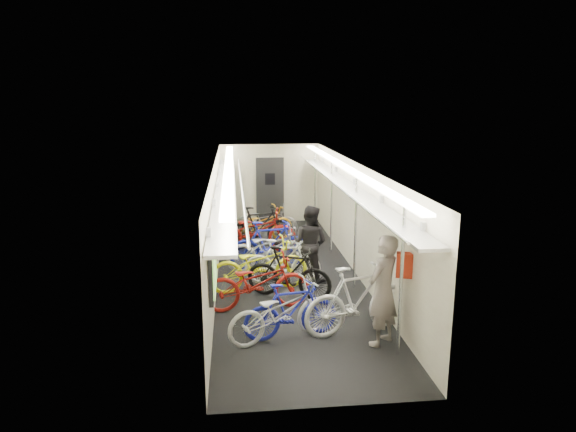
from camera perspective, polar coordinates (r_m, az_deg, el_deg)
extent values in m
plane|color=black|center=(11.24, -0.12, -6.44)|extent=(10.00, 10.00, 0.00)
plane|color=white|center=(10.69, -0.13, 5.80)|extent=(10.00, 10.00, 0.00)
plane|color=beige|center=(10.85, -8.03, -0.66)|extent=(0.00, 10.00, 10.00)
plane|color=beige|center=(11.15, 7.56, -0.28)|extent=(0.00, 10.00, 10.00)
plane|color=beige|center=(15.79, -2.03, 3.64)|extent=(3.00, 0.00, 3.00)
plane|color=beige|center=(6.19, 4.84, -11.04)|extent=(3.00, 0.00, 3.00)
cube|color=black|center=(7.76, -8.44, -5.75)|extent=(0.06, 1.10, 0.80)
cube|color=#85C957|center=(7.75, -8.14, -5.74)|extent=(0.02, 0.96, 0.66)
cube|color=black|center=(9.87, -7.97, -1.71)|extent=(0.06, 1.10, 0.80)
cube|color=#85C957|center=(9.86, -7.74, -1.71)|extent=(0.02, 0.96, 0.66)
cube|color=black|center=(12.01, -7.68, 0.89)|extent=(0.06, 1.10, 0.80)
cube|color=#85C957|center=(12.01, -7.48, 0.89)|extent=(0.02, 0.96, 0.66)
cube|color=black|center=(14.17, -7.47, 2.70)|extent=(0.06, 1.10, 0.80)
cube|color=#85C957|center=(14.17, -7.31, 2.71)|extent=(0.02, 0.96, 0.66)
cube|color=yellow|center=(8.79, -8.12, -3.17)|extent=(0.02, 0.22, 0.30)
cube|color=yellow|center=(10.92, -7.77, -0.03)|extent=(0.02, 0.22, 0.30)
cube|color=yellow|center=(13.08, -7.53, 2.09)|extent=(0.02, 0.22, 0.30)
cube|color=black|center=(15.76, -2.01, 2.89)|extent=(0.85, 0.08, 2.00)
cube|color=#999BA0|center=(10.70, -6.97, 3.12)|extent=(0.40, 9.70, 0.05)
cube|color=#999BA0|center=(10.97, 6.55, 3.36)|extent=(0.40, 9.70, 0.05)
cylinder|color=silver|center=(10.69, -5.21, 3.69)|extent=(0.04, 9.70, 0.04)
cylinder|color=silver|center=(10.88, 4.87, 3.86)|extent=(0.04, 9.70, 0.04)
cube|color=white|center=(10.64, -6.60, 5.36)|extent=(0.18, 9.60, 0.04)
cube|color=white|center=(10.89, 6.19, 5.53)|extent=(0.18, 9.60, 0.04)
cylinder|color=silver|center=(7.58, 12.48, -6.77)|extent=(0.05, 0.05, 2.38)
cylinder|color=silver|center=(10.15, 7.51, -1.58)|extent=(0.05, 0.05, 2.38)
cylinder|color=silver|center=(12.53, 4.85, 1.22)|extent=(0.05, 0.05, 2.38)
cylinder|color=silver|center=(14.95, 3.04, 3.12)|extent=(0.05, 0.05, 2.38)
imported|color=#BCBCC2|center=(8.14, -0.77, -10.59)|extent=(1.89, 1.21, 0.94)
imported|color=#1C22A9|center=(8.20, 0.33, -10.44)|extent=(1.60, 0.72, 0.93)
imported|color=maroon|center=(9.26, -3.46, -7.41)|extent=(1.98, 0.86, 1.01)
imported|color=black|center=(9.75, 0.08, -6.33)|extent=(1.72, 1.12, 1.01)
imported|color=yellow|center=(10.15, -3.25, -5.48)|extent=(2.09, 1.06, 1.05)
imported|color=white|center=(10.54, -0.58, -5.05)|extent=(1.59, 0.54, 0.94)
imported|color=#9D9DA1|center=(11.36, -2.08, -3.58)|extent=(2.00, 1.00, 1.00)
imported|color=#192197|center=(11.47, -2.06, -3.19)|extent=(1.88, 0.81, 1.09)
imported|color=#9D1711|center=(12.77, -3.67, -1.61)|extent=(2.10, 0.95, 1.07)
imported|color=black|center=(13.03, -3.17, -1.24)|extent=(1.90, 0.99, 1.10)
imported|color=orange|center=(13.49, -3.03, -1.02)|extent=(1.96, 1.33, 0.98)
imported|color=silver|center=(8.42, 7.78, -9.12)|extent=(1.98, 1.07, 1.15)
imported|color=slate|center=(14.11, -2.41, -0.54)|extent=(1.81, 0.90, 0.91)
imported|color=gray|center=(8.00, 10.50, -8.13)|extent=(0.75, 0.74, 1.74)
imported|color=black|center=(10.67, 2.45, -3.02)|extent=(0.98, 0.93, 1.59)
cube|color=#AD2511|center=(7.91, 12.88, -5.35)|extent=(0.29, 0.21, 0.38)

